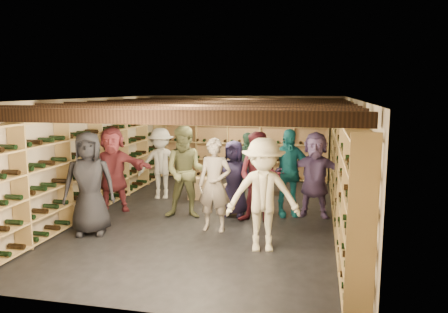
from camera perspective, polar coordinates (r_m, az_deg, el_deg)
ground at (r=9.11m, az=-1.46°, el=-7.74°), size 8.00×8.00×0.00m
walls at (r=8.84m, az=-1.49°, el=-0.26°), size 5.52×8.02×2.40m
ceiling at (r=8.73m, az=-1.52°, el=7.54°), size 5.50×8.00×0.01m
ceiling_joists at (r=8.74m, az=-1.51°, el=6.62°), size 5.40×7.12×0.18m
wine_rack_left at (r=9.79m, az=-16.26°, el=-0.47°), size 0.32×7.50×2.15m
wine_rack_right at (r=8.63m, az=15.34°, el=-1.64°), size 0.32×7.50×2.15m
wine_rack_back at (r=12.58m, az=2.67°, el=1.87°), size 4.70×0.30×2.15m
crate_stack_left at (r=10.43m, az=-3.36°, el=-4.17°), size 0.54×0.39×0.51m
crate_stack_right at (r=10.95m, az=5.05°, el=-3.55°), size 0.58×0.47×0.51m
crate_loose at (r=11.21m, az=1.29°, el=-4.12°), size 0.54×0.40×0.17m
person_0 at (r=8.16m, az=-17.21°, el=-3.37°), size 1.05×0.86×1.86m
person_2 at (r=8.81m, az=-4.94°, el=-2.08°), size 1.01×0.85×1.87m
person_3 at (r=7.03m, az=5.14°, el=-5.03°), size 1.29×0.89×1.83m
person_4 at (r=9.03m, az=8.30°, el=-2.09°), size 1.14×0.76×1.80m
person_5 at (r=9.59m, az=-14.31°, el=-1.62°), size 1.76×0.97×1.81m
person_6 at (r=8.98m, az=1.28°, el=-2.85°), size 0.78×0.53×1.56m
person_7 at (r=7.99m, az=-1.23°, el=-3.73°), size 0.65×0.44×1.72m
person_8 at (r=8.41m, az=4.64°, el=-2.86°), size 0.99×0.84×1.79m
person_9 at (r=10.47m, az=-8.26°, el=-0.91°), size 1.18×0.80×1.68m
person_10 at (r=10.07m, az=3.03°, el=-1.41°), size 1.02×0.62×1.62m
person_11 at (r=9.07m, az=11.77°, el=-2.32°), size 1.64×0.59×1.74m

